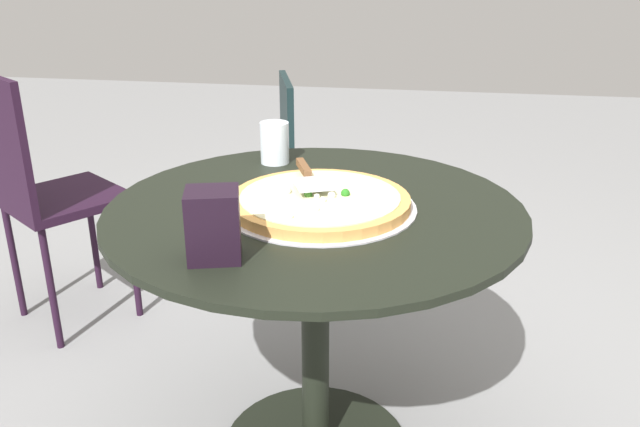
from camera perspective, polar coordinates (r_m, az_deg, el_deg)
The scene contains 7 objects.
patio_table at distance 1.61m, azimuth -0.42°, elevation -5.24°, with size 0.97×0.97×0.71m.
pizza_on_tray at distance 1.52m, azimuth -0.00°, elevation 1.01°, with size 0.44×0.44×0.05m.
pizza_server at distance 1.59m, azimuth -1.06°, elevation 3.32°, with size 0.12×0.21×0.02m.
drinking_cup at distance 1.85m, azimuth -3.92°, elevation 6.09°, with size 0.08×0.08×0.11m, color silver.
napkin_dispenser at distance 1.27m, azimuth -9.15°, elevation -0.97°, with size 0.10×0.09×0.14m, color black.
patio_chair_near at distance 2.59m, azimuth -0.49°, elevation 4.35°, with size 0.46×0.46×0.82m.
patio_chair_far at distance 2.41m, azimuth -22.89°, elevation 2.37°, with size 0.51×0.51×0.91m.
Camera 1 is at (0.25, -1.41, 1.26)m, focal length 37.25 mm.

